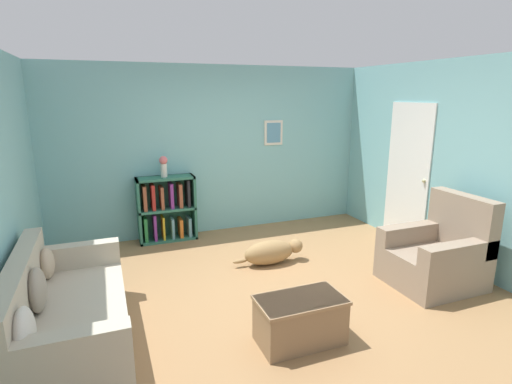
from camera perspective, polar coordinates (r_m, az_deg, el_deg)
The scene contains 9 objects.
ground_plane at distance 4.69m, azimuth 1.82°, elevation -13.69°, with size 14.00×14.00×0.00m, color #997047.
wall_back at distance 6.35m, azimuth -6.07°, elevation 5.92°, with size 5.60×0.13×2.60m.
wall_right at distance 5.75m, azimuth 26.00°, elevation 3.70°, with size 0.16×5.00×2.60m.
couch at distance 3.93m, azimuth -25.68°, elevation -15.81°, with size 0.88×1.87×0.85m.
bookshelf at distance 6.15m, azimuth -12.69°, elevation -2.41°, with size 0.85×0.31×0.98m.
recliner_chair at distance 5.14m, azimuth 24.54°, elevation -8.15°, with size 0.96×0.86×1.04m.
coffee_table at distance 3.74m, azimuth 6.32°, elevation -17.54°, with size 0.78×0.44×0.42m.
dog at distance 5.26m, azimuth 2.23°, elevation -8.54°, with size 0.97×0.29×0.32m.
vase at distance 5.99m, azimuth -13.07°, elevation 3.75°, with size 0.12×0.12×0.31m.
Camera 1 is at (-1.64, -3.82, 2.16)m, focal length 28.00 mm.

